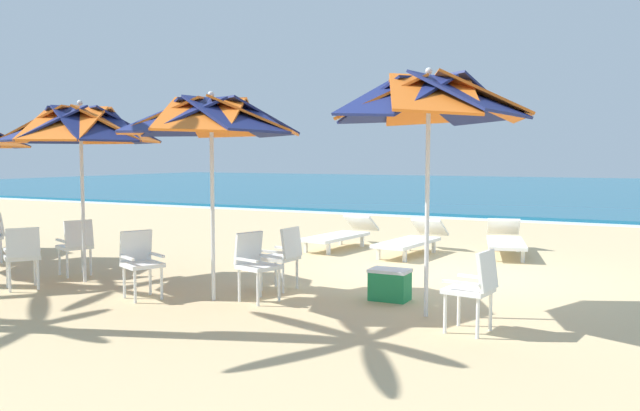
{
  "coord_description": "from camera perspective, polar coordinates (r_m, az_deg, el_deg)",
  "views": [
    {
      "loc": [
        2.71,
        -9.46,
        1.83
      ],
      "look_at": [
        -2.18,
        0.24,
        1.0
      ],
      "focal_mm": 36.61,
      "sensor_mm": 36.0,
      "label": 1
    }
  ],
  "objects": [
    {
      "name": "beach_umbrella_1",
      "position": [
        8.28,
        -9.48,
        7.5
      ],
      "size": [
        2.3,
        2.3,
        2.63
      ],
      "color": "silver",
      "rests_on": "ground"
    },
    {
      "name": "sea",
      "position": [
        37.16,
        22.53,
        1.3
      ],
      "size": [
        80.0,
        36.0,
        0.1
      ],
      "primitive_type": "cube",
      "color": "#19607F",
      "rests_on": "ground"
    },
    {
      "name": "surf_foam",
      "position": [
        19.0,
        18.41,
        -1.36
      ],
      "size": [
        80.0,
        0.7,
        0.01
      ],
      "primitive_type": "cube",
      "color": "white",
      "rests_on": "ground"
    },
    {
      "name": "beach_umbrella_2",
      "position": [
        9.98,
        -20.19,
        6.48
      ],
      "size": [
        2.25,
        2.25,
        2.62
      ],
      "color": "silver",
      "rests_on": "ground"
    },
    {
      "name": "cooler_box",
      "position": [
        8.37,
        6.12,
        -6.88
      ],
      "size": [
        0.5,
        0.34,
        0.4
      ],
      "color": "#238C4C",
      "rests_on": "ground"
    },
    {
      "name": "plastic_chair_4",
      "position": [
        9.8,
        -24.57,
        -3.86
      ],
      "size": [
        0.63,
        0.62,
        0.87
      ],
      "color": "white",
      "rests_on": "ground"
    },
    {
      "name": "plastic_chair_2",
      "position": [
        8.28,
        -5.67,
        -4.92
      ],
      "size": [
        0.57,
        0.55,
        0.87
      ],
      "color": "white",
      "rests_on": "ground"
    },
    {
      "name": "plastic_chair_5",
      "position": [
        10.6,
        -20.54,
        -3.14
      ],
      "size": [
        0.6,
        0.58,
        0.87
      ],
      "color": "white",
      "rests_on": "ground"
    },
    {
      "name": "plastic_chair_1",
      "position": [
        8.71,
        -15.44,
        -4.6
      ],
      "size": [
        0.61,
        0.59,
        0.87
      ],
      "color": "white",
      "rests_on": "ground"
    },
    {
      "name": "sun_lounger_0",
      "position": [
        12.54,
        15.89,
        -2.89
      ],
      "size": [
        1.11,
        2.23,
        0.62
      ],
      "color": "white",
      "rests_on": "ground"
    },
    {
      "name": "beach_umbrella_0",
      "position": [
        7.45,
        9.47,
        9.03
      ],
      "size": [
        2.3,
        2.3,
        2.81
      ],
      "color": "silver",
      "rests_on": "ground"
    },
    {
      "name": "sun_lounger_2",
      "position": [
        12.92,
        1.79,
        -2.52
      ],
      "size": [
        0.86,
        2.2,
        0.62
      ],
      "color": "white",
      "rests_on": "ground"
    },
    {
      "name": "plastic_chair_3",
      "position": [
        8.9,
        -3.22,
        -4.26
      ],
      "size": [
        0.49,
        0.46,
        0.87
      ],
      "color": "white",
      "rests_on": "ground"
    },
    {
      "name": "sun_lounger_1",
      "position": [
        12.2,
        8.02,
        -2.96
      ],
      "size": [
        0.84,
        2.2,
        0.62
      ],
      "color": "white",
      "rests_on": "ground"
    },
    {
      "name": "ground_plane",
      "position": [
        10.01,
        10.62,
        -6.24
      ],
      "size": [
        80.0,
        80.0,
        0.0
      ],
      "primitive_type": "plane",
      "color": "#D3B784"
    },
    {
      "name": "plastic_chair_0",
      "position": [
        6.94,
        13.37,
        -6.83
      ],
      "size": [
        0.52,
        0.5,
        0.87
      ],
      "color": "white",
      "rests_on": "ground"
    }
  ]
}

